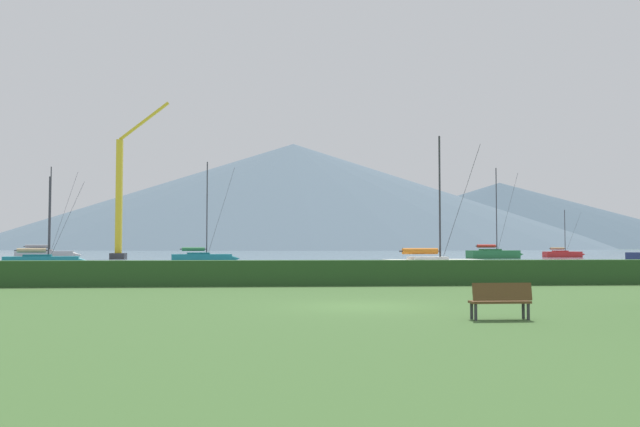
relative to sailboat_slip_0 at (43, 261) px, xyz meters
name	(u,v)px	position (x,y,z in m)	size (l,w,h in m)	color
ground_plane	(363,306)	(22.11, -38.30, -0.57)	(1000.00, 1000.00, 0.00)	#3D602D
harbor_water	(281,253)	(22.11, 98.70, -0.57)	(320.00, 246.00, 0.00)	gray
hedge_line	(331,273)	(22.11, -27.30, 0.03)	(80.00, 1.20, 1.19)	#284C23
sailboat_slip_0	(43,261)	(0.00, 0.00, 0.00)	(7.05, 3.28, 7.79)	#19707A
sailboat_slip_1	(46,254)	(-10.04, 32.06, 0.13)	(8.37, 3.92, 12.27)	#9E9EA3
sailboat_slip_3	(434,265)	(29.88, -16.06, 0.03)	(7.34, 3.08, 9.05)	white
sailboat_slip_5	(494,253)	(51.11, 34.83, 0.15)	(8.55, 3.43, 12.93)	#236B38
sailboat_slip_6	(563,254)	(64.89, 42.97, -0.03)	(6.54, 1.96, 7.41)	red
sailboat_slip_8	(202,258)	(12.31, 11.83, 0.03)	(7.19, 3.08, 10.62)	#19707A
park_bench_near_path	(501,299)	(25.10, -42.34, -0.04)	(1.55, 0.50, 0.95)	brown
dock_crane	(121,204)	(-1.17, 35.45, 7.03)	(7.70, 2.00, 21.88)	#333338
distant_hill_west_ridge	(500,215)	(167.38, 364.86, 20.43)	(272.86, 272.86, 41.99)	#425666
distant_hill_central_peak	(293,196)	(33.47, 336.86, 30.16)	(355.57, 355.57, 61.46)	#4C6070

